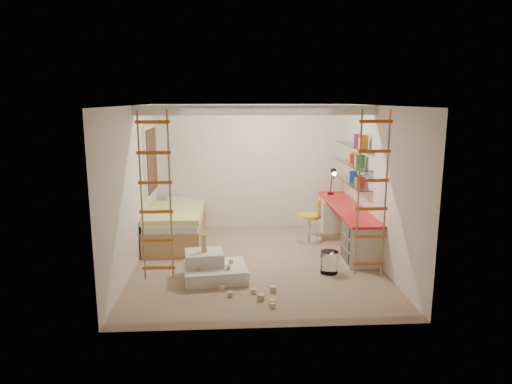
{
  "coord_description": "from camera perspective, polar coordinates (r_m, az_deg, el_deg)",
  "views": [
    {
      "loc": [
        -0.43,
        -7.28,
        2.69
      ],
      "look_at": [
        0.0,
        0.3,
        1.15
      ],
      "focal_mm": 32.0,
      "sensor_mm": 36.0,
      "label": 1
    }
  ],
  "objects": [
    {
      "name": "swivel_chair",
      "position": [
        8.87,
        6.82,
        -4.13
      ],
      "size": [
        0.62,
        0.62,
        0.86
      ],
      "color": "gold",
      "rests_on": "floor"
    },
    {
      "name": "bed",
      "position": [
        8.89,
        -9.94,
        -4.11
      ],
      "size": [
        1.02,
        2.0,
        0.69
      ],
      "color": "#AD7F51",
      "rests_on": "floor"
    },
    {
      "name": "task_lamp",
      "position": [
        9.47,
        9.62,
        1.87
      ],
      "size": [
        0.14,
        0.36,
        0.57
      ],
      "color": "black",
      "rests_on": "desk"
    },
    {
      "name": "window_blind",
      "position": [
        8.98,
        -12.87,
        3.89
      ],
      "size": [
        0.02,
        1.0,
        1.2
      ],
      "primitive_type": "cube",
      "color": "#4C2D1E",
      "rests_on": "window_frame"
    },
    {
      "name": "books",
      "position": [
        8.79,
        11.98,
        3.95
      ],
      "size": [
        0.14,
        0.64,
        0.92
      ],
      "color": "red",
      "rests_on": "shelves"
    },
    {
      "name": "toy_blocks",
      "position": [
        6.69,
        -2.86,
        -10.27
      ],
      "size": [
        1.14,
        1.21,
        0.69
      ],
      "color": "#CCB284",
      "rests_on": "floor"
    },
    {
      "name": "rope_ladder_left",
      "position": [
        5.73,
        -12.42,
        -0.65
      ],
      "size": [
        0.41,
        0.04,
        2.13
      ],
      "primitive_type": null,
      "color": "orange",
      "rests_on": "ceiling"
    },
    {
      "name": "shelves",
      "position": [
        8.8,
        11.96,
        3.45
      ],
      "size": [
        0.25,
        1.8,
        0.71
      ],
      "color": "white",
      "rests_on": "wall_right"
    },
    {
      "name": "waste_bin",
      "position": [
        7.36,
        9.13,
        -8.66
      ],
      "size": [
        0.28,
        0.28,
        0.35
      ],
      "primitive_type": "cylinder",
      "color": "white",
      "rests_on": "floor"
    },
    {
      "name": "desk",
      "position": [
        8.72,
        11.14,
        -3.94
      ],
      "size": [
        0.56,
        2.8,
        0.75
      ],
      "color": "red",
      "rests_on": "floor"
    },
    {
      "name": "window_frame",
      "position": [
        8.98,
        -13.12,
        3.88
      ],
      "size": [
        0.06,
        1.15,
        1.35
      ],
      "primitive_type": "cube",
      "color": "white",
      "rests_on": "wall_left"
    },
    {
      "name": "floor",
      "position": [
        7.77,
        0.13,
        -8.78
      ],
      "size": [
        4.5,
        4.5,
        0.0
      ],
      "primitive_type": "plane",
      "color": "#957B60",
      "rests_on": "ground"
    },
    {
      "name": "ceiling_beam",
      "position": [
        7.59,
        0.0,
        10.19
      ],
      "size": [
        4.0,
        0.18,
        0.16
      ],
      "primitive_type": "cube",
      "color": "white",
      "rests_on": "ceiling"
    },
    {
      "name": "play_platform",
      "position": [
        7.08,
        -5.49,
        -9.49
      ],
      "size": [
        1.02,
        0.84,
        0.42
      ],
      "color": "silver",
      "rests_on": "floor"
    },
    {
      "name": "rope_ladder_right",
      "position": [
        5.93,
        14.31,
        -0.33
      ],
      "size": [
        0.41,
        0.04,
        2.13
      ],
      "primitive_type": null,
      "color": "#C85E22",
      "rests_on": "ceiling"
    }
  ]
}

